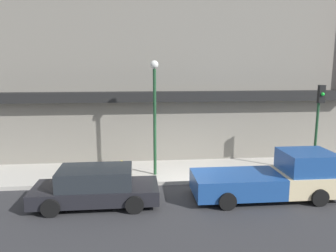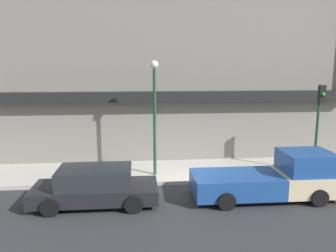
{
  "view_description": "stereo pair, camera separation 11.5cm",
  "coord_description": "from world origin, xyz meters",
  "px_view_note": "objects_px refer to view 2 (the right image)",
  "views": [
    {
      "loc": [
        -2.08,
        -13.41,
        5.04
      ],
      "look_at": [
        -0.64,
        1.31,
        2.37
      ],
      "focal_mm": 35.0,
      "sensor_mm": 36.0,
      "label": 1
    },
    {
      "loc": [
        -1.96,
        -13.42,
        5.04
      ],
      "look_at": [
        -0.64,
        1.31,
        2.37
      ],
      "focal_mm": 35.0,
      "sensor_mm": 36.0,
      "label": 2
    }
  ],
  "objects_px": {
    "parked_car": "(95,186)",
    "fire_hydrant": "(122,169)",
    "traffic_light": "(319,114)",
    "pickup_truck": "(274,178)",
    "street_lamp": "(155,104)"
  },
  "relations": [
    {
      "from": "fire_hydrant",
      "to": "traffic_light",
      "type": "xyz_separation_m",
      "value": [
        8.97,
        -0.2,
        2.41
      ]
    },
    {
      "from": "pickup_truck",
      "to": "traffic_light",
      "type": "distance_m",
      "value": 4.33
    },
    {
      "from": "parked_car",
      "to": "fire_hydrant",
      "type": "xyz_separation_m",
      "value": [
        0.84,
        2.51,
        -0.13
      ]
    },
    {
      "from": "pickup_truck",
      "to": "street_lamp",
      "type": "xyz_separation_m",
      "value": [
        -4.5,
        2.71,
        2.64
      ]
    },
    {
      "from": "street_lamp",
      "to": "traffic_light",
      "type": "bearing_deg",
      "value": -3.08
    },
    {
      "from": "street_lamp",
      "to": "fire_hydrant",
      "type": "bearing_deg",
      "value": -172.42
    },
    {
      "from": "pickup_truck",
      "to": "street_lamp",
      "type": "relative_size",
      "value": 1.08
    },
    {
      "from": "pickup_truck",
      "to": "street_lamp",
      "type": "bearing_deg",
      "value": 149.66
    },
    {
      "from": "parked_car",
      "to": "street_lamp",
      "type": "height_order",
      "value": "street_lamp"
    },
    {
      "from": "parked_car",
      "to": "fire_hydrant",
      "type": "relative_size",
      "value": 6.05
    },
    {
      "from": "pickup_truck",
      "to": "parked_car",
      "type": "distance_m",
      "value": 6.85
    },
    {
      "from": "pickup_truck",
      "to": "traffic_light",
      "type": "relative_size",
      "value": 1.37
    },
    {
      "from": "fire_hydrant",
      "to": "street_lamp",
      "type": "bearing_deg",
      "value": 7.58
    },
    {
      "from": "fire_hydrant",
      "to": "street_lamp",
      "type": "distance_m",
      "value": 3.26
    },
    {
      "from": "pickup_truck",
      "to": "parked_car",
      "type": "bearing_deg",
      "value": -179.31
    }
  ]
}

